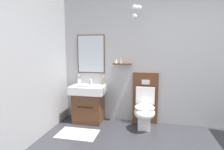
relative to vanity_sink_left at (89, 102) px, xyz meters
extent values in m
cube|color=#A8A8AA|center=(1.74, 0.26, 0.96)|extent=(4.81, 0.12, 2.70)
cube|color=#4C301E|center=(0.00, 0.19, 0.95)|extent=(0.57, 0.02, 0.77)
cube|color=silver|center=(0.00, 0.18, 0.95)|extent=(0.53, 0.01, 0.73)
cube|color=#56331E|center=(0.66, 0.12, 0.77)|extent=(0.36, 0.14, 0.02)
cone|color=white|center=(0.54, 0.11, 0.83)|extent=(0.05, 0.05, 0.09)
cone|color=gray|center=(0.62, 0.12, 0.84)|extent=(0.07, 0.07, 0.11)
sphere|color=silver|center=(0.91, -0.22, 1.72)|extent=(0.10, 0.10, 0.10)
sphere|color=silver|center=(0.89, -0.13, 1.60)|extent=(0.09, 0.09, 0.09)
sphere|color=silver|center=(0.96, -0.04, 1.75)|extent=(0.11, 0.11, 0.11)
cube|color=#9E9993|center=(0.00, -0.59, -0.38)|extent=(0.68, 0.44, 0.01)
cube|color=#56331E|center=(0.00, 0.00, -0.10)|extent=(0.55, 0.43, 0.58)
cube|color=black|center=(0.00, -0.22, -0.03)|extent=(0.31, 0.01, 0.02)
cube|color=white|center=(0.00, 0.00, 0.26)|extent=(0.67, 0.48, 0.15)
cube|color=silver|center=(0.00, -0.03, 0.32)|extent=(0.42, 0.26, 0.03)
cylinder|color=silver|center=(0.00, 0.19, 0.39)|extent=(0.03, 0.03, 0.11)
cylinder|color=silver|center=(0.00, 0.13, 0.44)|extent=(0.02, 0.11, 0.02)
cube|color=#56331E|center=(1.10, 0.18, 0.11)|extent=(0.48, 0.10, 1.00)
cube|color=silver|center=(1.10, 0.13, 0.43)|extent=(0.15, 0.01, 0.09)
cube|color=white|center=(1.10, -0.08, -0.22)|extent=(0.22, 0.30, 0.34)
ellipsoid|color=white|center=(1.10, -0.16, -0.07)|extent=(0.37, 0.46, 0.24)
torus|color=white|center=(1.10, -0.16, 0.03)|extent=(0.35, 0.35, 0.04)
cube|color=white|center=(1.10, 0.06, 0.19)|extent=(0.35, 0.03, 0.33)
cylinder|color=silver|center=(-0.26, 0.16, 0.39)|extent=(0.07, 0.07, 0.09)
cylinder|color=purple|center=(-0.24, 0.15, 0.44)|extent=(0.01, 0.03, 0.16)
cube|color=white|center=(-0.24, 0.14, 0.52)|extent=(0.01, 0.02, 0.03)
cylinder|color=#33B266|center=(-0.27, 0.17, 0.44)|extent=(0.01, 0.02, 0.16)
cube|color=white|center=(-0.27, 0.17, 0.52)|extent=(0.01, 0.02, 0.03)
cylinder|color=yellow|center=(-0.26, 0.15, 0.44)|extent=(0.01, 0.01, 0.16)
cube|color=white|center=(-0.26, 0.15, 0.52)|extent=(0.01, 0.02, 0.03)
cylinder|color=gray|center=(0.27, 0.17, 0.41)|extent=(0.06, 0.06, 0.15)
cylinder|color=silver|center=(0.27, 0.17, 0.51)|extent=(0.02, 0.02, 0.04)
cube|color=white|center=(-0.04, -0.14, 0.36)|extent=(0.22, 0.16, 0.04)
camera|label=1|loc=(1.19, -3.33, 1.05)|focal=29.13mm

